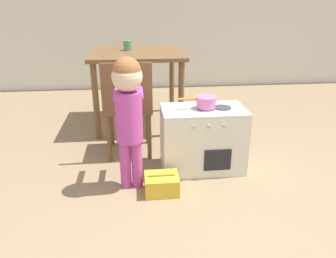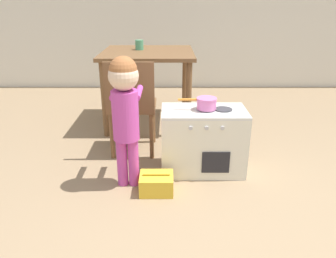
% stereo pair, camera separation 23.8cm
% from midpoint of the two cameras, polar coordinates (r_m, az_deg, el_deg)
% --- Properties ---
extents(play_kitchen, '(0.63, 0.38, 0.50)m').
position_cam_midpoint_polar(play_kitchen, '(2.53, 3.36, -1.79)').
color(play_kitchen, silver).
rests_on(play_kitchen, ground_plane).
extents(toy_pot, '(0.28, 0.15, 0.08)m').
position_cam_midpoint_polar(toy_pot, '(2.42, 3.80, 4.76)').
color(toy_pot, pink).
rests_on(toy_pot, play_kitchen).
extents(child_figure, '(0.21, 0.37, 0.92)m').
position_cam_midpoint_polar(child_figure, '(2.17, -10.08, 4.27)').
color(child_figure, '#BC429E').
rests_on(child_figure, ground_plane).
extents(toy_basket, '(0.23, 0.19, 0.14)m').
position_cam_midpoint_polar(toy_basket, '(2.29, -4.14, -9.59)').
color(toy_basket, gold).
rests_on(toy_basket, ground_plane).
extents(dining_table, '(0.91, 0.89, 0.76)m').
position_cam_midpoint_polar(dining_table, '(3.40, -7.42, 11.39)').
color(dining_table, brown).
rests_on(dining_table, ground_plane).
extents(dining_chair_near, '(0.39, 0.39, 0.81)m').
position_cam_midpoint_polar(dining_chair_near, '(2.71, -9.49, 4.00)').
color(dining_chair_near, brown).
rests_on(dining_chair_near, ground_plane).
extents(cup_on_table, '(0.08, 0.08, 0.10)m').
position_cam_midpoint_polar(cup_on_table, '(3.46, -9.06, 14.17)').
color(cup_on_table, '#478E66').
rests_on(cup_on_table, dining_table).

